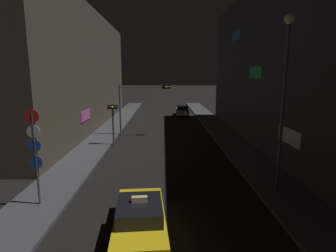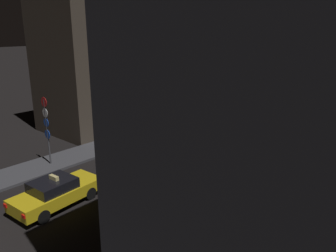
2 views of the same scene
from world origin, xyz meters
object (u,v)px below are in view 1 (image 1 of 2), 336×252
Objects in this scene: traffic_light_overhead at (140,98)px; street_lamp_near_block at (285,80)px; taxi at (140,219)px; traffic_light_left_kerb at (113,116)px; sign_pole_left at (35,149)px; far_car at (183,111)px.

traffic_light_overhead is 0.59× the size of street_lamp_near_block.
street_lamp_near_block is at bearing -59.53° from traffic_light_overhead.
taxi is 13.59m from traffic_light_left_kerb.
street_lamp_near_block is at bearing 6.09° from sign_pole_left.
traffic_light_left_kerb reaches higher than far_car.
traffic_light_overhead reaches higher than taxi.
taxi is 1.29× the size of traffic_light_left_kerb.
traffic_light_overhead is at bearing 63.15° from traffic_light_left_kerb.
traffic_light_left_kerb is 13.98m from street_lamp_near_block.
sign_pole_left is at bearing -103.13° from traffic_light_overhead.
street_lamp_near_block reaches higher than far_car.
taxi is at bearing -26.90° from sign_pole_left.
traffic_light_left_kerb is (-6.96, -17.27, 1.82)m from far_car.
far_car is at bearing 83.10° from taxi.
taxi reaches higher than far_car.
traffic_light_left_kerb is (-1.96, -3.86, -1.11)m from traffic_light_overhead.
sign_pole_left is 0.51× the size of street_lamp_near_block.
traffic_light_overhead is at bearing 76.87° from sign_pole_left.
street_lamp_near_block reaches higher than traffic_light_overhead.
traffic_light_left_kerb is at bearing 135.98° from street_lamp_near_block.
traffic_light_left_kerb is 0.42× the size of street_lamp_near_block.
taxi is 30.56m from far_car.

